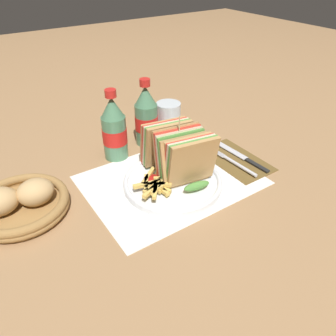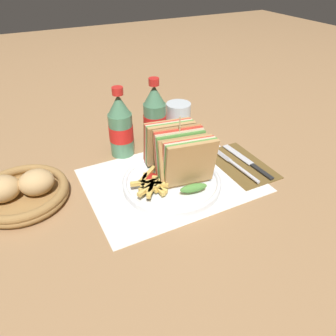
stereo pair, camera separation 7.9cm
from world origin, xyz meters
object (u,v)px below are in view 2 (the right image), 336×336
(club_sandwich, at_px, (179,154))
(fork, at_px, (239,167))
(plate_main, at_px, (172,182))
(knife, at_px, (247,161))
(bread_basket, at_px, (22,192))
(coke_bottle_near, at_px, (121,127))
(glass_near, at_px, (178,122))
(coke_bottle_far, at_px, (155,116))

(club_sandwich, xyz_separation_m, fork, (0.16, -0.04, -0.07))
(plate_main, relative_size, knife, 1.25)
(knife, relative_size, bread_basket, 0.92)
(club_sandwich, relative_size, knife, 1.03)
(bread_basket, bearing_deg, coke_bottle_near, 18.10)
(knife, height_order, glass_near, glass_near)
(club_sandwich, height_order, glass_near, club_sandwich)
(bread_basket, bearing_deg, knife, -11.24)
(knife, xyz_separation_m, coke_bottle_far, (-0.17, 0.22, 0.08))
(plate_main, relative_size, club_sandwich, 1.22)
(fork, xyz_separation_m, coke_bottle_near, (-0.24, 0.22, 0.07))
(plate_main, relative_size, bread_basket, 1.15)
(fork, xyz_separation_m, knife, (0.04, 0.02, -0.00))
(plate_main, height_order, coke_bottle_far, coke_bottle_far)
(coke_bottle_near, distance_m, glass_near, 0.20)
(club_sandwich, xyz_separation_m, knife, (0.20, -0.02, -0.07))
(club_sandwich, relative_size, fork, 1.06)
(coke_bottle_far, bearing_deg, fork, -61.31)
(plate_main, relative_size, coke_bottle_far, 1.24)
(coke_bottle_near, bearing_deg, coke_bottle_far, 10.04)
(glass_near, bearing_deg, club_sandwich, -118.27)
(coke_bottle_far, xyz_separation_m, glass_near, (0.08, 0.01, -0.04))
(fork, height_order, glass_near, glass_near)
(glass_near, relative_size, bread_basket, 0.49)
(club_sandwich, height_order, knife, club_sandwich)
(knife, bearing_deg, club_sandwich, 171.68)
(knife, bearing_deg, coke_bottle_far, 124.96)
(plate_main, distance_m, coke_bottle_near, 0.22)
(club_sandwich, height_order, fork, club_sandwich)
(club_sandwich, distance_m, glass_near, 0.24)
(knife, bearing_deg, bread_basket, 166.05)
(plate_main, bearing_deg, club_sandwich, 30.06)
(knife, bearing_deg, coke_bottle_near, 141.66)
(coke_bottle_near, height_order, glass_near, coke_bottle_near)
(club_sandwich, bearing_deg, plate_main, -149.94)
(knife, bearing_deg, fork, -161.82)
(coke_bottle_far, height_order, bread_basket, coke_bottle_far)
(coke_bottle_far, relative_size, glass_near, 1.89)
(coke_bottle_far, bearing_deg, glass_near, 5.49)
(coke_bottle_far, distance_m, bread_basket, 0.41)
(bread_basket, bearing_deg, plate_main, -17.93)
(knife, xyz_separation_m, glass_near, (-0.09, 0.23, 0.04))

